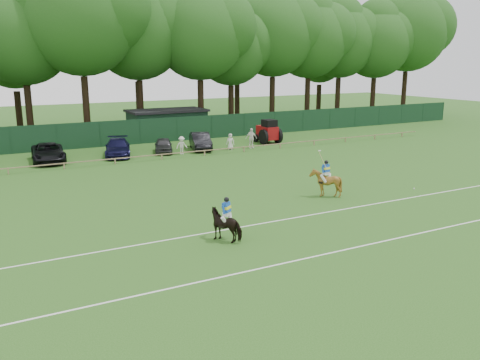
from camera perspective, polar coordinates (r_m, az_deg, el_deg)
ground at (r=27.50m, az=2.06°, el=-4.23°), size 160.00×160.00×0.00m
horse_dark at (r=23.97m, az=-1.51°, el=-5.02°), size 1.69×1.91×1.50m
horse_chestnut at (r=31.91m, az=9.58°, el=-0.29°), size 1.62×1.77×1.75m
suv_black at (r=45.18m, az=-20.73°, el=2.88°), size 3.00×5.71×1.53m
sedan_navy at (r=46.11m, az=-13.57°, el=3.56°), size 3.45×5.59×1.51m
hatch_grey at (r=47.09m, az=-8.59°, el=3.86°), size 2.73×4.17×1.32m
estate_black at (r=48.33m, az=-4.46°, el=4.37°), size 2.95×5.07×1.58m
spectator_left at (r=46.02m, az=-6.56°, el=3.88°), size 1.05×0.63×1.61m
spectator_mid at (r=48.90m, az=1.26°, el=4.72°), size 1.18×0.62×1.93m
spectator_right at (r=48.06m, az=-1.10°, el=4.32°), size 0.89×0.83×1.52m
rider_dark at (r=23.76m, az=-1.49°, el=-3.43°), size 0.84×0.67×1.41m
rider_chestnut at (r=31.73m, az=9.65°, el=1.07°), size 0.95×0.54×2.05m
polo_ball at (r=35.30m, az=18.96°, el=-0.91°), size 0.09×0.09×0.09m
pitch_lines at (r=24.71m, az=6.19°, el=-6.35°), size 60.00×5.10×0.01m
pitch_rail at (r=43.43m, az=-10.04°, el=2.72°), size 62.10×0.10×0.50m
perimeter_fence at (r=51.83m, az=-13.25°, el=5.18°), size 92.08×0.08×2.50m
utility_shed at (r=56.43m, az=-8.18°, el=6.33°), size 8.40×4.40×3.04m
tree_row at (r=60.17m, az=-13.38°, el=5.06°), size 96.00×12.00×21.00m
tractor at (r=52.03m, az=3.16°, el=5.42°), size 2.02×2.87×2.41m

